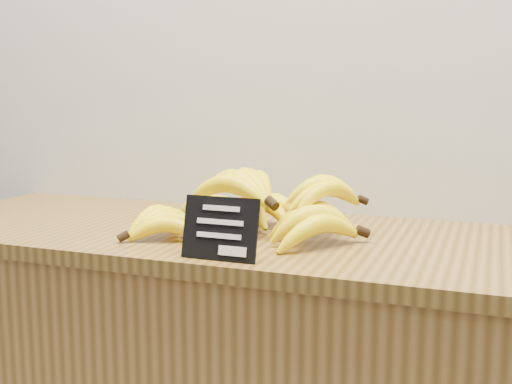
{
  "coord_description": "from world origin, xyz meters",
  "views": [
    {
      "loc": [
        0.29,
        1.55,
        1.21
      ],
      "look_at": [
        -0.14,
        2.7,
        1.02
      ],
      "focal_mm": 45.0,
      "sensor_mm": 36.0,
      "label": 1
    }
  ],
  "objects": [
    {
      "name": "banana_pile",
      "position": [
        -0.16,
        2.73,
        0.98
      ],
      "size": [
        0.49,
        0.35,
        0.13
      ],
      "color": "#FFEC0A",
      "rests_on": "counter_top"
    },
    {
      "name": "chalkboard_sign",
      "position": [
        -0.14,
        2.53,
        0.98
      ],
      "size": [
        0.14,
        0.03,
        0.11
      ],
      "primitive_type": "cube",
      "rotation": [
        -0.25,
        0.0,
        0.0
      ],
      "color": "black",
      "rests_on": "counter_top"
    },
    {
      "name": "counter_top",
      "position": [
        -0.14,
        2.75,
        0.92
      ],
      "size": [
        1.56,
        0.54,
        0.03
      ],
      "primitive_type": "cube",
      "color": "olive",
      "rests_on": "counter"
    }
  ]
}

